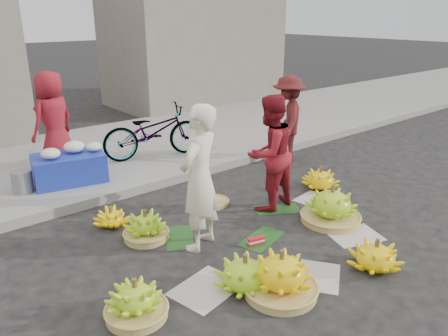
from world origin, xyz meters
TOP-DOWN VIEW (x-y plane):
  - ground at (0.00, 0.00)m, footprint 80.00×80.00m
  - curb at (0.00, 2.20)m, footprint 40.00×0.25m
  - sidewalk at (0.00, 4.30)m, footprint 40.00×4.00m
  - building_right at (4.50, 7.70)m, footprint 5.00×3.00m
  - newspaper_scatter at (0.00, -0.80)m, footprint 3.20×1.80m
  - banana_leaves at (-0.10, 0.20)m, footprint 2.00×1.00m
  - banana_bunch_0 at (-2.08, -0.53)m, footprint 0.66×0.66m
  - banana_bunch_1 at (-0.97, -0.84)m, footprint 0.84×0.84m
  - banana_bunch_2 at (-0.75, -1.15)m, footprint 0.88×0.88m
  - banana_bunch_3 at (0.42, -1.50)m, footprint 0.69×0.69m
  - banana_bunch_4 at (0.99, -0.43)m, footprint 0.81×0.81m
  - banana_bunch_5 at (1.83, 0.43)m, footprint 0.79×0.79m
  - banana_bunch_6 at (-1.24, 0.75)m, footprint 0.58×0.58m
  - banana_bunch_7 at (-1.43, 1.36)m, footprint 0.54×0.54m
  - basket_spare at (0.09, 1.05)m, footprint 0.57×0.57m
  - incense_stack at (-0.26, -0.25)m, footprint 0.23×0.12m
  - vendor_cream at (-0.80, 0.17)m, footprint 0.77×0.67m
  - vendor_red at (0.64, 0.45)m, footprint 0.88×0.71m
  - man_striped at (2.43, 1.75)m, footprint 1.20×1.19m
  - flower_table at (-1.34, 3.03)m, footprint 1.22×0.89m
  - grey_bucket at (-2.08, 3.05)m, footprint 0.30×0.30m
  - flower_vendor at (-1.22, 3.90)m, footprint 0.98×0.83m
  - bicycle at (0.39, 3.27)m, footprint 1.12×2.02m

SIDE VIEW (x-z plane):
  - ground at x=0.00m, z-range 0.00..0.00m
  - newspaper_scatter at x=0.00m, z-range 0.00..0.01m
  - banana_leaves at x=-0.10m, z-range 0.00..0.01m
  - basket_spare at x=0.09m, z-range 0.00..0.05m
  - incense_stack at x=-0.26m, z-range 0.01..0.10m
  - sidewalk at x=0.00m, z-range 0.00..0.12m
  - curb at x=0.00m, z-range 0.00..0.15m
  - banana_bunch_7 at x=-1.43m, z-range -0.02..0.26m
  - banana_bunch_3 at x=0.42m, z-range -0.02..0.35m
  - banana_bunch_5 at x=1.83m, z-range -0.02..0.35m
  - banana_bunch_6 at x=-1.24m, z-range -0.03..0.37m
  - banana_bunch_0 at x=-2.08m, z-range -0.03..0.39m
  - banana_bunch_1 at x=-0.97m, z-range -0.02..0.38m
  - banana_bunch_2 at x=-0.75m, z-range -0.03..0.48m
  - banana_bunch_4 at x=0.99m, z-range -0.03..0.51m
  - grey_bucket at x=-2.08m, z-range 0.12..0.46m
  - flower_table at x=-1.34m, z-range 0.06..0.71m
  - bicycle at x=0.39m, z-range 0.12..1.13m
  - man_striped at x=2.43m, z-range 0.00..1.66m
  - vendor_red at x=0.64m, z-range 0.00..1.69m
  - vendor_cream at x=-0.80m, z-range 0.00..1.79m
  - flower_vendor at x=-1.22m, z-range 0.12..1.82m
  - building_right at x=4.50m, z-range 0.00..5.00m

